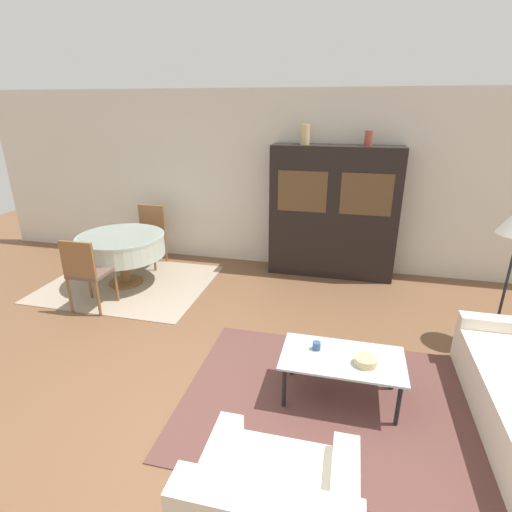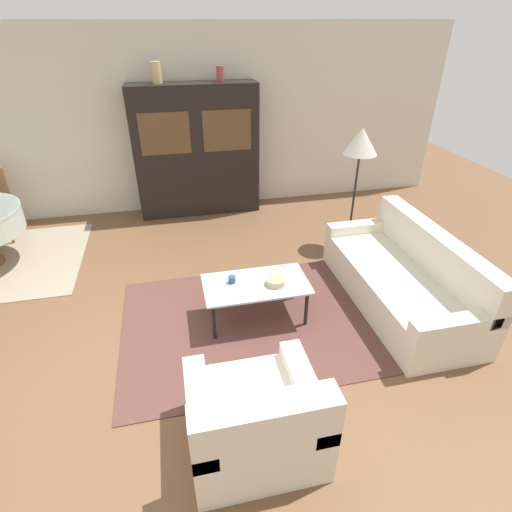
{
  "view_description": "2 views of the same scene",
  "coord_description": "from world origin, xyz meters",
  "px_view_note": "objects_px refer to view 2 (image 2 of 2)",
  "views": [
    {
      "loc": [
        1.13,
        -2.48,
        2.47
      ],
      "look_at": [
        0.2,
        1.4,
        0.95
      ],
      "focal_mm": 28.0,
      "sensor_mm": 36.0,
      "label": 1
    },
    {
      "loc": [
        0.47,
        -2.69,
        2.71
      ],
      "look_at": [
        1.18,
        0.51,
        0.75
      ],
      "focal_mm": 28.0,
      "sensor_mm": 36.0,
      "label": 2
    }
  ],
  "objects_px": {
    "coffee_table": "(256,287)",
    "floor_lamp": "(361,146)",
    "cup": "(232,279)",
    "display_cabinet": "(197,152)",
    "bowl": "(276,281)",
    "armchair": "(256,421)",
    "couch": "(404,280)",
    "vase_short": "(220,74)",
    "vase_tall": "(156,73)"
  },
  "relations": [
    {
      "from": "armchair",
      "to": "coffee_table",
      "type": "xyz_separation_m",
      "value": [
        0.32,
        1.44,
        0.1
      ]
    },
    {
      "from": "floor_lamp",
      "to": "vase_tall",
      "type": "distance_m",
      "value": 2.91
    },
    {
      "from": "couch",
      "to": "coffee_table",
      "type": "xyz_separation_m",
      "value": [
        -1.62,
        0.08,
        0.1
      ]
    },
    {
      "from": "couch",
      "to": "cup",
      "type": "distance_m",
      "value": 1.86
    },
    {
      "from": "coffee_table",
      "to": "floor_lamp",
      "type": "bearing_deg",
      "value": 38.94
    },
    {
      "from": "armchair",
      "to": "vase_tall",
      "type": "xyz_separation_m",
      "value": [
        -0.42,
        4.3,
        1.79
      ]
    },
    {
      "from": "floor_lamp",
      "to": "bowl",
      "type": "bearing_deg",
      "value": -136.29
    },
    {
      "from": "armchair",
      "to": "bowl",
      "type": "xyz_separation_m",
      "value": [
        0.51,
        1.38,
        0.18
      ]
    },
    {
      "from": "floor_lamp",
      "to": "bowl",
      "type": "height_order",
      "value": "floor_lamp"
    },
    {
      "from": "coffee_table",
      "to": "vase_tall",
      "type": "distance_m",
      "value": 3.4
    },
    {
      "from": "couch",
      "to": "armchair",
      "type": "relative_size",
      "value": 2.23
    },
    {
      "from": "coffee_table",
      "to": "bowl",
      "type": "bearing_deg",
      "value": -16.87
    },
    {
      "from": "coffee_table",
      "to": "floor_lamp",
      "type": "xyz_separation_m",
      "value": [
        1.61,
        1.3,
        0.97
      ]
    },
    {
      "from": "couch",
      "to": "coffee_table",
      "type": "relative_size",
      "value": 1.95
    },
    {
      "from": "coffee_table",
      "to": "armchair",
      "type": "bearing_deg",
      "value": -102.61
    },
    {
      "from": "armchair",
      "to": "display_cabinet",
      "type": "distance_m",
      "value": 4.35
    },
    {
      "from": "coffee_table",
      "to": "vase_short",
      "type": "xyz_separation_m",
      "value": [
        0.12,
        2.86,
        1.65
      ]
    },
    {
      "from": "couch",
      "to": "bowl",
      "type": "distance_m",
      "value": 1.44
    },
    {
      "from": "floor_lamp",
      "to": "cup",
      "type": "relative_size",
      "value": 21.72
    },
    {
      "from": "coffee_table",
      "to": "cup",
      "type": "height_order",
      "value": "cup"
    },
    {
      "from": "display_cabinet",
      "to": "vase_tall",
      "type": "distance_m",
      "value": 1.2
    },
    {
      "from": "vase_tall",
      "to": "coffee_table",
      "type": "bearing_deg",
      "value": -75.41
    },
    {
      "from": "couch",
      "to": "bowl",
      "type": "height_order",
      "value": "couch"
    },
    {
      "from": "coffee_table",
      "to": "vase_tall",
      "type": "xyz_separation_m",
      "value": [
        -0.74,
        2.86,
        1.69
      ]
    },
    {
      "from": "coffee_table",
      "to": "vase_short",
      "type": "distance_m",
      "value": 3.3
    },
    {
      "from": "armchair",
      "to": "bowl",
      "type": "distance_m",
      "value": 1.49
    },
    {
      "from": "armchair",
      "to": "display_cabinet",
      "type": "xyz_separation_m",
      "value": [
        0.04,
        4.3,
        0.68
      ]
    },
    {
      "from": "vase_short",
      "to": "display_cabinet",
      "type": "bearing_deg",
      "value": -179.87
    },
    {
      "from": "floor_lamp",
      "to": "bowl",
      "type": "distance_m",
      "value": 2.16
    },
    {
      "from": "cup",
      "to": "display_cabinet",
      "type": "bearing_deg",
      "value": 91.05
    },
    {
      "from": "couch",
      "to": "vase_short",
      "type": "height_order",
      "value": "vase_short"
    },
    {
      "from": "armchair",
      "to": "floor_lamp",
      "type": "xyz_separation_m",
      "value": [
        1.93,
        2.74,
        1.07
      ]
    },
    {
      "from": "couch",
      "to": "floor_lamp",
      "type": "bearing_deg",
      "value": 0.27
    },
    {
      "from": "cup",
      "to": "bowl",
      "type": "relative_size",
      "value": 0.39
    },
    {
      "from": "couch",
      "to": "vase_short",
      "type": "relative_size",
      "value": 9.93
    },
    {
      "from": "armchair",
      "to": "floor_lamp",
      "type": "height_order",
      "value": "floor_lamp"
    },
    {
      "from": "coffee_table",
      "to": "floor_lamp",
      "type": "height_order",
      "value": "floor_lamp"
    },
    {
      "from": "armchair",
      "to": "floor_lamp",
      "type": "bearing_deg",
      "value": 54.83
    },
    {
      "from": "bowl",
      "to": "vase_short",
      "type": "bearing_deg",
      "value": 91.27
    },
    {
      "from": "armchair",
      "to": "coffee_table",
      "type": "height_order",
      "value": "armchair"
    },
    {
      "from": "bowl",
      "to": "vase_tall",
      "type": "xyz_separation_m",
      "value": [
        -0.93,
        2.92,
        1.61
      ]
    },
    {
      "from": "coffee_table",
      "to": "cup",
      "type": "distance_m",
      "value": 0.25
    },
    {
      "from": "couch",
      "to": "display_cabinet",
      "type": "distance_m",
      "value": 3.56
    },
    {
      "from": "floor_lamp",
      "to": "cup",
      "type": "distance_m",
      "value": 2.39
    },
    {
      "from": "bowl",
      "to": "vase_tall",
      "type": "bearing_deg",
      "value": 107.75
    },
    {
      "from": "vase_short",
      "to": "armchair",
      "type": "bearing_deg",
      "value": -95.93
    },
    {
      "from": "armchair",
      "to": "coffee_table",
      "type": "relative_size",
      "value": 0.87
    },
    {
      "from": "bowl",
      "to": "coffee_table",
      "type": "bearing_deg",
      "value": 163.13
    },
    {
      "from": "bowl",
      "to": "vase_short",
      "type": "xyz_separation_m",
      "value": [
        -0.06,
        2.92,
        1.58
      ]
    },
    {
      "from": "floor_lamp",
      "to": "cup",
      "type": "bearing_deg",
      "value": -146.2
    }
  ]
}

